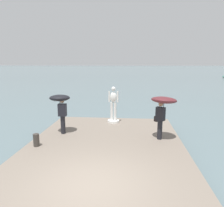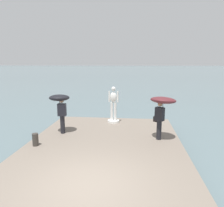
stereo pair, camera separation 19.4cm
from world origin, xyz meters
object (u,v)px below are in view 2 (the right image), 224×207
statue_white_figure (113,108)px  mooring_bollard (35,140)px  onlooker_left (60,102)px  onlooker_right (162,105)px

statue_white_figure → mooring_bollard: statue_white_figure is taller
onlooker_left → mooring_bollard: onlooker_left is taller
statue_white_figure → mooring_bollard: size_ratio=3.95×
onlooker_right → mooring_bollard: onlooker_right is taller
mooring_bollard → statue_white_figure: bearing=53.3°
statue_white_figure → onlooker_right: (2.41, -2.58, 0.72)m
onlooker_left → onlooker_right: size_ratio=0.96×
onlooker_left → mooring_bollard: bearing=-106.9°
onlooker_right → mooring_bollard: bearing=-166.4°
onlooker_left → mooring_bollard: (-0.52, -1.71, -1.27)m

